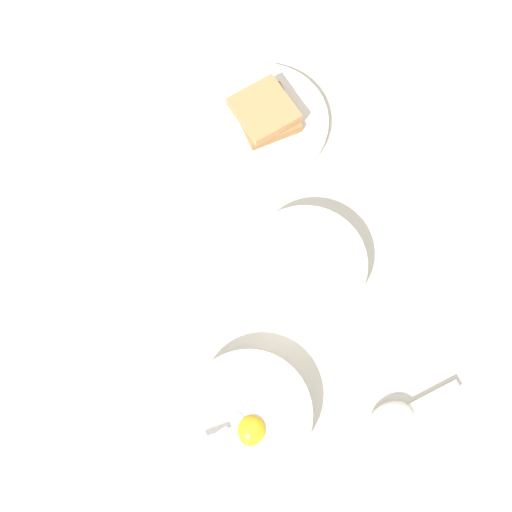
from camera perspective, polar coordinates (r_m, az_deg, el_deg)
The scene contains 6 objects.
ground_plane at distance 0.89m, azimuth 8.62°, elevation -2.93°, with size 3.00×3.00×0.00m, color beige.
egg_bowl at distance 0.83m, azimuth -0.72°, elevation -14.89°, with size 0.17×0.17×0.07m.
toast_plate at distance 0.98m, azimuth 0.61°, elevation 12.62°, with size 0.21×0.21×0.02m.
toast_sandwich at distance 0.95m, azimuth 0.88°, elevation 13.49°, with size 0.12×0.12×0.04m.
soup_spoon at distance 0.87m, azimuth 13.33°, elevation -14.67°, with size 0.13×0.12×0.03m.
congee_bowl at distance 0.87m, azimuth 4.85°, elevation -0.67°, with size 0.18×0.18×0.04m.
Camera 1 is at (-0.25, 0.04, 0.86)m, focal length 42.00 mm.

